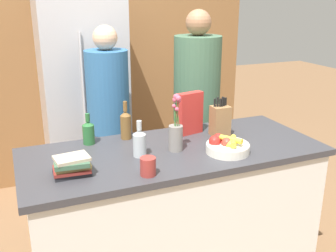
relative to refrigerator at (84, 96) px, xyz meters
name	(u,v)px	position (x,y,z in m)	size (l,w,h in m)	color
kitchen_island	(174,212)	(0.28, -1.46, -0.47)	(1.86, 0.78, 0.91)	silver
back_wall_wood	(102,49)	(0.28, 0.36, 0.37)	(3.06, 0.12, 2.60)	olive
refrigerator	(84,96)	(0.00, 0.00, 0.00)	(0.73, 0.62, 1.86)	#B7B7BC
fruit_bowl	(227,146)	(0.55, -1.63, 0.02)	(0.26, 0.26, 0.10)	silver
knife_block	(220,120)	(0.66, -1.34, 0.08)	(0.12, 0.10, 0.27)	olive
flower_vase	(176,133)	(0.28, -1.48, 0.09)	(0.09, 0.09, 0.36)	gray
cereal_box	(190,113)	(0.49, -1.23, 0.12)	(0.19, 0.10, 0.29)	red
coffee_mug	(148,166)	(0.00, -1.75, 0.03)	(0.08, 0.12, 0.10)	#99332D
book_stack	(72,166)	(-0.37, -1.59, 0.03)	(0.20, 0.16, 0.10)	#232328
bottle_oil	(140,142)	(0.04, -1.48, 0.06)	(0.08, 0.08, 0.22)	#B2BCC1
bottle_vinegar	(126,124)	(0.05, -1.16, 0.08)	(0.07, 0.07, 0.26)	brown
bottle_wine	(88,132)	(-0.19, -1.17, 0.06)	(0.08, 0.08, 0.20)	#286633
person_at_sink	(109,115)	(0.08, -0.59, -0.03)	(0.33, 0.33, 1.60)	#383842
person_in_blue	(196,105)	(0.78, -0.76, 0.03)	(0.38, 0.38, 1.71)	#383842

